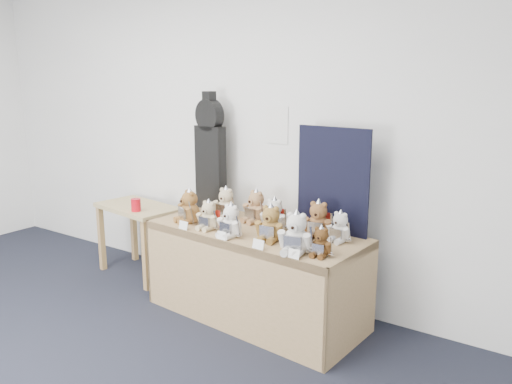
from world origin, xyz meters
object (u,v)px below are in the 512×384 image
Objects in this scene: side_table at (138,218)px; red_cup at (136,205)px; teddy_front_right at (270,225)px; teddy_back_right at (318,221)px; guitar_case at (210,153)px; teddy_back_end at (340,228)px; teddy_front_centre at (231,222)px; teddy_front_left at (209,216)px; teddy_back_centre_left at (256,208)px; teddy_back_centre_right at (274,216)px; teddy_front_far_right at (296,235)px; display_table at (249,251)px; teddy_front_end at (321,243)px; teddy_back_left at (226,204)px; teddy_front_far_left at (189,208)px.

red_cup is (0.15, -0.15, 0.18)m from side_table.
teddy_back_right reaches higher than teddy_front_right.
guitar_case is 4.17× the size of teddy_back_end.
teddy_front_left is at bearing 174.84° from teddy_front_centre.
teddy_back_centre_left is at bearing -3.61° from guitar_case.
teddy_back_right is at bearing -0.16° from guitar_case.
side_table is 2.98× the size of teddy_front_right.
teddy_front_left is 0.90× the size of teddy_back_centre_right.
teddy_front_far_right is at bearing 2.68° from teddy_front_centre.
teddy_front_centre is 0.94× the size of teddy_front_right.
teddy_front_left is at bearing 174.83° from teddy_front_right.
display_table is 0.38m from teddy_back_centre_left.
side_table is at bearing 172.27° from teddy_front_centre.
teddy_front_far_right is 0.77m from teddy_back_centre_left.
teddy_front_left is 0.41m from teddy_back_centre_left.
side_table is at bearing -155.72° from guitar_case.
display_table is 0.33m from teddy_back_centre_right.
teddy_back_centre_left reaches higher than red_cup.
teddy_back_right is (-0.04, 0.39, -0.01)m from teddy_front_far_right.
teddy_front_right is (0.29, 0.08, 0.01)m from teddy_front_centre.
teddy_front_end is 1.14m from teddy_back_left.
teddy_front_right is 0.25m from teddy_back_centre_right.
teddy_back_left is (-1.07, 0.40, 0.02)m from teddy_front_end.
teddy_front_left is at bearing -75.41° from teddy_back_left.
teddy_front_centre is (0.50, -0.11, -0.01)m from teddy_front_far_left.
teddy_back_end is (0.52, 0.03, -0.01)m from teddy_back_centre_right.
guitar_case is at bearing 154.98° from display_table.
teddy_back_right is (0.87, -0.05, 0.01)m from teddy_back_left.
teddy_back_left is 1.15× the size of teddy_back_end.
teddy_front_right is 1.03× the size of teddy_back_left.
teddy_back_end is (0.14, 0.38, -0.03)m from teddy_front_far_right.
teddy_back_end is (0.17, -0.01, -0.02)m from teddy_back_right.
teddy_front_far_right is (1.06, -0.15, 0.01)m from teddy_front_far_left.
teddy_front_left is (0.95, -0.15, 0.08)m from red_cup.
teddy_front_far_right is at bearing -7.74° from red_cup.
teddy_back_right reaches higher than side_table.
teddy_front_right is 1.32× the size of teddy_front_end.
teddy_back_centre_left reaches higher than teddy_front_end.
teddy_front_far_left is 1.05m from teddy_back_right.
teddy_front_centre is (0.62, -0.54, -0.39)m from guitar_case.
teddy_front_left is at bearing -8.73° from red_cup.
teddy_back_left is (-0.63, 0.31, -0.00)m from teddy_front_right.
teddy_back_end is (0.41, 0.25, -0.02)m from teddy_front_right.
red_cup is at bearing 177.41° from teddy_front_centre.
teddy_front_far_left is 1.03× the size of teddy_front_right.
red_cup is 1.91m from teddy_back_end.
teddy_back_left is 0.29m from teddy_back_centre_left.
side_table is at bearing -170.39° from teddy_front_far_left.
teddy_back_left is at bearing 144.75° from teddy_front_far_right.
display_table is at bearing 148.61° from teddy_front_far_right.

